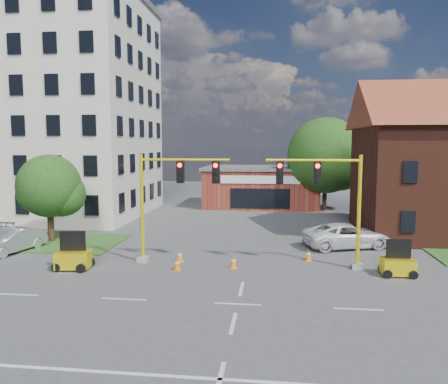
# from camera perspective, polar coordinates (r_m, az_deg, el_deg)

# --- Properties ---
(ground) EXTENTS (120.00, 120.00, 0.00)m
(ground) POSITION_cam_1_polar(r_m,az_deg,el_deg) (19.13, 1.81, -14.42)
(ground) COLOR #48484A
(ground) RESTS_ON ground
(lane_markings) EXTENTS (60.00, 36.00, 0.01)m
(lane_markings) POSITION_cam_1_polar(r_m,az_deg,el_deg) (16.37, 0.86, -18.10)
(lane_markings) COLOR silver
(lane_markings) RESTS_ON ground
(office_block) EXTENTS (18.40, 15.40, 20.60)m
(office_block) POSITION_cam_1_polar(r_m,az_deg,el_deg) (45.33, -22.00, 10.32)
(office_block) COLOR silver
(office_block) RESTS_ON ground
(brick_shop) EXTENTS (12.40, 8.40, 4.30)m
(brick_shop) POSITION_cam_1_polar(r_m,az_deg,el_deg) (48.06, 4.90, 0.77)
(brick_shop) COLOR maroon
(brick_shop) RESTS_ON ground
(tree_large) EXTENTS (8.01, 7.63, 9.44)m
(tree_large) POSITION_cam_1_polar(r_m,az_deg,el_deg) (45.25, 13.60, 4.37)
(tree_large) COLOR #362013
(tree_large) RESTS_ON ground
(tree_nw_front) EXTENTS (4.55, 4.34, 6.06)m
(tree_nw_front) POSITION_cam_1_polar(r_m,az_deg,el_deg) (32.41, -21.46, 0.46)
(tree_nw_front) COLOR #362013
(tree_nw_front) RESTS_ON ground
(signal_mast_west) EXTENTS (5.30, 0.60, 6.20)m
(signal_mast_west) POSITION_cam_1_polar(r_m,az_deg,el_deg) (24.71, -7.06, -0.37)
(signal_mast_west) COLOR gray
(signal_mast_west) RESTS_ON ground
(signal_mast_east) EXTENTS (5.30, 0.60, 6.20)m
(signal_mast_east) POSITION_cam_1_polar(r_m,az_deg,el_deg) (24.17, 13.44, -0.65)
(signal_mast_east) COLOR gray
(signal_mast_east) RESTS_ON ground
(trailer_west) EXTENTS (1.92, 1.42, 2.01)m
(trailer_west) POSITION_cam_1_polar(r_m,az_deg,el_deg) (25.25, -19.07, -8.13)
(trailer_west) COLOR yellow
(trailer_west) RESTS_ON ground
(trailer_east) EXTENTS (1.62, 1.10, 1.82)m
(trailer_east) POSITION_cam_1_polar(r_m,az_deg,el_deg) (24.48, 21.75, -8.83)
(trailer_east) COLOR yellow
(trailer_east) RESTS_ON ground
(cone_a) EXTENTS (0.40, 0.40, 0.70)m
(cone_a) POSITION_cam_1_polar(r_m,az_deg,el_deg) (23.89, -6.10, -9.35)
(cone_a) COLOR orange
(cone_a) RESTS_ON ground
(cone_b) EXTENTS (0.40, 0.40, 0.70)m
(cone_b) POSITION_cam_1_polar(r_m,az_deg,el_deg) (25.56, -5.78, -8.31)
(cone_b) COLOR orange
(cone_b) RESTS_ON ground
(cone_c) EXTENTS (0.40, 0.40, 0.70)m
(cone_c) POSITION_cam_1_polar(r_m,az_deg,el_deg) (24.16, 1.25, -9.14)
(cone_c) COLOR orange
(cone_c) RESTS_ON ground
(cone_d) EXTENTS (0.40, 0.40, 0.70)m
(cone_d) POSITION_cam_1_polar(r_m,az_deg,el_deg) (26.07, 10.95, -8.10)
(cone_d) COLOR orange
(cone_d) RESTS_ON ground
(pickup_white) EXTENTS (6.22, 4.20, 1.58)m
(pickup_white) POSITION_cam_1_polar(r_m,az_deg,el_deg) (29.84, 15.71, -5.50)
(pickup_white) COLOR white
(pickup_white) RESTS_ON ground
(sedan_silver_front) EXTENTS (2.68, 4.80, 1.50)m
(sedan_silver_front) POSITION_cam_1_polar(r_m,az_deg,el_deg) (30.45, -26.01, -5.75)
(sedan_silver_front) COLOR #A3A5AA
(sedan_silver_front) RESTS_ON ground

